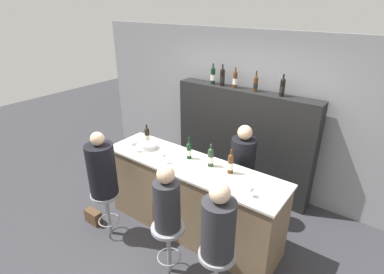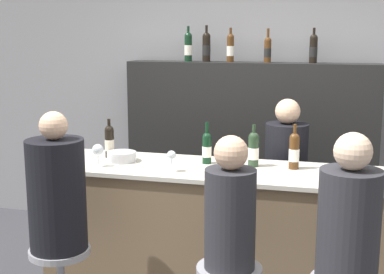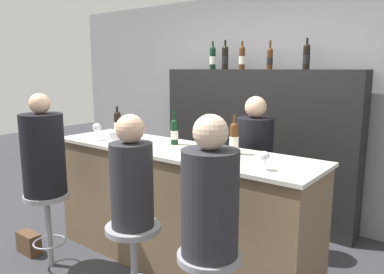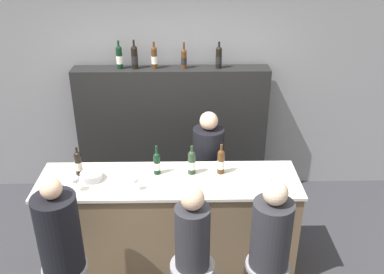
% 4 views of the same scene
% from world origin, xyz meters
% --- Properties ---
extents(wall_back, '(6.40, 0.05, 2.60)m').
position_xyz_m(wall_back, '(0.00, 1.95, 1.30)').
color(wall_back, gray).
rests_on(wall_back, ground_plane).
extents(bar_counter, '(2.52, 0.68, 1.07)m').
position_xyz_m(bar_counter, '(0.00, 0.32, 0.53)').
color(bar_counter, brown).
rests_on(bar_counter, ground_plane).
extents(back_bar_cabinet, '(2.35, 0.28, 1.73)m').
position_xyz_m(back_bar_cabinet, '(0.00, 1.72, 0.87)').
color(back_bar_cabinet, black).
rests_on(back_bar_cabinet, ground_plane).
extents(wine_bottle_counter_0, '(0.07, 0.07, 0.30)m').
position_xyz_m(wine_bottle_counter_0, '(-0.87, 0.43, 1.19)').
color(wine_bottle_counter_0, black).
rests_on(wine_bottle_counter_0, bar_counter).
extents(wine_bottle_counter_1, '(0.07, 0.07, 0.30)m').
position_xyz_m(wine_bottle_counter_1, '(-0.11, 0.43, 1.19)').
color(wine_bottle_counter_1, black).
rests_on(wine_bottle_counter_1, bar_counter).
extents(wine_bottle_counter_2, '(0.08, 0.08, 0.30)m').
position_xyz_m(wine_bottle_counter_2, '(0.22, 0.43, 1.19)').
color(wine_bottle_counter_2, '#233823').
rests_on(wine_bottle_counter_2, bar_counter).
extents(wine_bottle_counter_3, '(0.07, 0.07, 0.31)m').
position_xyz_m(wine_bottle_counter_3, '(0.51, 0.43, 1.20)').
color(wine_bottle_counter_3, '#4C2D14').
rests_on(wine_bottle_counter_3, bar_counter).
extents(wine_bottle_backbar_0, '(0.07, 0.07, 0.33)m').
position_xyz_m(wine_bottle_backbar_0, '(-0.60, 1.72, 1.87)').
color(wine_bottle_backbar_0, black).
rests_on(wine_bottle_backbar_0, back_bar_cabinet).
extents(wine_bottle_backbar_1, '(0.08, 0.08, 0.34)m').
position_xyz_m(wine_bottle_backbar_1, '(-0.42, 1.72, 1.87)').
color(wine_bottle_backbar_1, black).
rests_on(wine_bottle_backbar_1, back_bar_cabinet).
extents(wine_bottle_backbar_2, '(0.07, 0.07, 0.32)m').
position_xyz_m(wine_bottle_backbar_2, '(-0.19, 1.72, 1.86)').
color(wine_bottle_backbar_2, '#4C2D14').
rests_on(wine_bottle_backbar_2, back_bar_cabinet).
extents(wine_bottle_backbar_3, '(0.07, 0.07, 0.31)m').
position_xyz_m(wine_bottle_backbar_3, '(0.15, 1.72, 1.85)').
color(wine_bottle_backbar_3, '#4C2D14').
rests_on(wine_bottle_backbar_3, back_bar_cabinet).
extents(wine_bottle_backbar_4, '(0.07, 0.07, 0.31)m').
position_xyz_m(wine_bottle_backbar_4, '(0.56, 1.72, 1.86)').
color(wine_bottle_backbar_4, black).
rests_on(wine_bottle_backbar_4, back_bar_cabinet).
extents(wine_glass_0, '(0.08, 0.08, 0.16)m').
position_xyz_m(wine_glass_0, '(-0.84, 0.14, 1.18)').
color(wine_glass_0, silver).
rests_on(wine_glass_0, bar_counter).
extents(wine_glass_1, '(0.07, 0.07, 0.15)m').
position_xyz_m(wine_glass_1, '(-0.30, 0.14, 1.17)').
color(wine_glass_1, silver).
rests_on(wine_glass_1, bar_counter).
extents(wine_glass_2, '(0.07, 0.07, 0.13)m').
position_xyz_m(wine_glass_2, '(0.92, 0.14, 1.16)').
color(wine_glass_2, silver).
rests_on(wine_glass_2, bar_counter).
extents(metal_bowl, '(0.22, 0.22, 0.07)m').
position_xyz_m(metal_bowl, '(-0.74, 0.33, 1.10)').
color(metal_bowl, '#B7B7BC').
rests_on(metal_bowl, bar_counter).
extents(tasting_menu, '(0.21, 0.30, 0.00)m').
position_xyz_m(tasting_menu, '(0.23, 0.18, 1.07)').
color(tasting_menu, white).
rests_on(tasting_menu, bar_counter).
extents(guest_seated_left, '(0.36, 0.36, 0.87)m').
position_xyz_m(guest_seated_left, '(-0.87, -0.40, 1.04)').
color(guest_seated_left, black).
rests_on(guest_seated_left, bar_stool_left).
extents(guest_seated_middle, '(0.29, 0.29, 0.78)m').
position_xyz_m(guest_seated_middle, '(0.22, -0.40, 1.01)').
color(guest_seated_middle, '#28282D').
rests_on(guest_seated_middle, bar_stool_middle).
extents(guest_seated_right, '(0.33, 0.33, 0.82)m').
position_xyz_m(guest_seated_right, '(0.86, -0.40, 1.02)').
color(guest_seated_right, '#28282D').
rests_on(guest_seated_right, bar_stool_right).
extents(bartender, '(0.34, 0.34, 1.49)m').
position_xyz_m(bartender, '(0.41, 0.95, 0.68)').
color(bartender, black).
rests_on(bartender, ground_plane).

